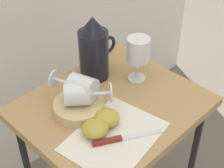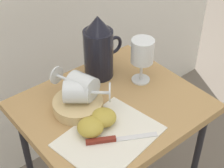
{
  "view_description": "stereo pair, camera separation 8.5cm",
  "coord_description": "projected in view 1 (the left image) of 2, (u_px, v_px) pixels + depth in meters",
  "views": [
    {
      "loc": [
        -0.59,
        -0.58,
        1.42
      ],
      "look_at": [
        0.0,
        0.0,
        0.78
      ],
      "focal_mm": 55.26,
      "sensor_mm": 36.0,
      "label": 1
    },
    {
      "loc": [
        -0.52,
        -0.64,
        1.42
      ],
      "look_at": [
        0.0,
        0.0,
        0.78
      ],
      "focal_mm": 55.26,
      "sensor_mm": 36.0,
      "label": 2
    }
  ],
  "objects": [
    {
      "name": "apple_half_right",
      "position": [
        107.0,
        118.0,
        1.01
      ],
      "size": [
        0.08,
        0.08,
        0.04
      ],
      "primitive_type": "ellipsoid",
      "color": "#B29938",
      "rests_on": "linen_napkin"
    },
    {
      "name": "basket_tray",
      "position": [
        79.0,
        107.0,
        1.06
      ],
      "size": [
        0.16,
        0.16,
        0.03
      ],
      "primitive_type": "cylinder",
      "color": "tan",
      "rests_on": "table"
    },
    {
      "name": "apple_half_left",
      "position": [
        95.0,
        128.0,
        0.97
      ],
      "size": [
        0.08,
        0.08,
        0.04
      ],
      "primitive_type": "ellipsoid",
      "color": "#B29938",
      "rests_on": "linen_napkin"
    },
    {
      "name": "pitcher",
      "position": [
        94.0,
        53.0,
        1.16
      ],
      "size": [
        0.15,
        0.1,
        0.23
      ],
      "color": "black",
      "rests_on": "table"
    },
    {
      "name": "table",
      "position": [
        112.0,
        120.0,
        1.14
      ],
      "size": [
        0.55,
        0.47,
        0.7
      ],
      "color": "#AD8451",
      "rests_on": "ground_plane"
    },
    {
      "name": "linen_napkin",
      "position": [
        115.0,
        136.0,
        0.98
      ],
      "size": [
        0.31,
        0.25,
        0.0
      ],
      "primitive_type": "cube",
      "rotation": [
        0.0,
        0.0,
        0.16
      ],
      "color": "silver",
      "rests_on": "table"
    },
    {
      "name": "knife",
      "position": [
        117.0,
        139.0,
        0.96
      ],
      "size": [
        0.19,
        0.11,
        0.01
      ],
      "color": "silver",
      "rests_on": "linen_napkin"
    },
    {
      "name": "wine_glass_tipped_near",
      "position": [
        81.0,
        88.0,
        1.04
      ],
      "size": [
        0.11,
        0.16,
        0.08
      ],
      "color": "silver",
      "rests_on": "basket_tray"
    },
    {
      "name": "wine_glass_upright",
      "position": [
        138.0,
        52.0,
        1.14
      ],
      "size": [
        0.08,
        0.08,
        0.16
      ],
      "color": "silver",
      "rests_on": "table"
    },
    {
      "name": "wine_glass_tipped_far",
      "position": [
        79.0,
        94.0,
        1.02
      ],
      "size": [
        0.15,
        0.14,
        0.07
      ],
      "color": "silver",
      "rests_on": "basket_tray"
    }
  ]
}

